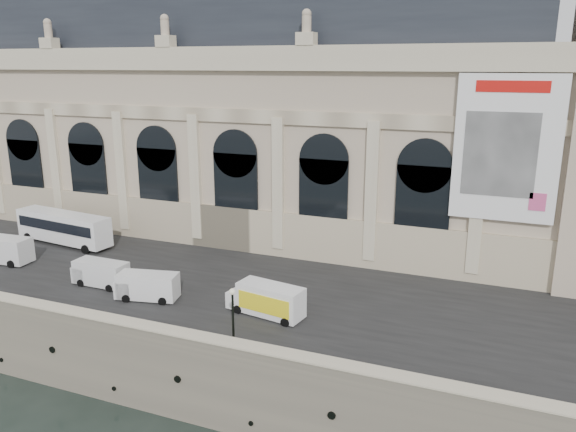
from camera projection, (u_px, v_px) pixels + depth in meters
name	position (u px, v px, depth m)	size (l,w,h in m)	color
ground	(158.00, 415.00, 43.40)	(260.00, 260.00, 0.00)	black
quay	(310.00, 246.00, 73.97)	(160.00, 70.00, 6.00)	gray
street	(238.00, 280.00, 54.36)	(160.00, 24.00, 0.06)	#2D2D2D
parapet	(157.00, 334.00, 42.20)	(160.00, 1.40, 1.21)	gray
museum	(254.00, 120.00, 68.02)	(69.00, 18.70, 29.10)	beige
bus_left	(64.00, 227.00, 64.58)	(12.94, 4.14, 3.75)	white
van_a	(1.00, 249.00, 58.95)	(6.36, 2.92, 2.77)	silver
van_b	(145.00, 286.00, 49.67)	(5.77, 3.14, 2.43)	white
van_c	(99.00, 273.00, 52.83)	(5.42, 2.31, 2.40)	silver
box_truck	(267.00, 300.00, 46.48)	(6.99, 3.27, 2.71)	white
lamp_right	(233.00, 317.00, 41.21)	(0.46, 0.46, 4.53)	black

